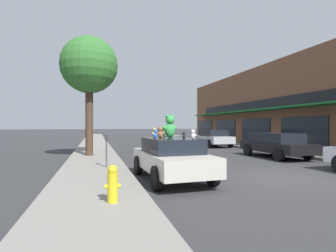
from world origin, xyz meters
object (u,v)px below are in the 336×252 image
(parked_car_far_right, at_px, (213,137))
(teddy_bear_teal, at_px, (161,134))
(teddy_bear_brown, at_px, (160,132))
(teddy_bear_blue, at_px, (155,134))
(teddy_bear_yellow, at_px, (154,133))
(fire_hydrant, at_px, (113,184))
(teddy_bear_cream, at_px, (164,133))
(teddy_bear_black, at_px, (184,136))
(teddy_bear_white, at_px, (193,135))
(parking_meter, at_px, (106,146))
(parked_car_far_center, at_px, (276,144))
(street_tree, at_px, (89,66))
(plush_art_car, at_px, (171,157))
(teddy_bear_giant, at_px, (170,127))

(parked_car_far_right, bearing_deg, teddy_bear_teal, -122.96)
(teddy_bear_teal, bearing_deg, teddy_bear_brown, 19.55)
(teddy_bear_blue, xyz_separation_m, teddy_bear_yellow, (0.21, 1.11, 0.01))
(teddy_bear_blue, bearing_deg, fire_hydrant, 16.48)
(teddy_bear_yellow, bearing_deg, teddy_bear_cream, 148.41)
(teddy_bear_teal, relative_size, teddy_bear_brown, 0.70)
(teddy_bear_black, distance_m, fire_hydrant, 2.96)
(teddy_bear_brown, xyz_separation_m, teddy_bear_white, (0.73, -1.14, -0.04))
(teddy_bear_cream, height_order, teddy_bear_black, teddy_bear_cream)
(teddy_bear_brown, xyz_separation_m, parking_meter, (-1.67, 2.02, -0.58))
(teddy_bear_black, relative_size, parked_car_far_center, 0.05)
(parked_car_far_center, relative_size, street_tree, 0.68)
(plush_art_car, xyz_separation_m, teddy_bear_brown, (-0.33, 0.20, 0.81))
(teddy_bear_black, distance_m, parking_meter, 3.81)
(teddy_bear_black, xyz_separation_m, parked_car_far_center, (7.15, 5.04, -0.72))
(teddy_bear_giant, distance_m, fire_hydrant, 3.86)
(teddy_bear_brown, bearing_deg, teddy_bear_teal, -82.03)
(teddy_bear_blue, bearing_deg, teddy_bear_cream, -158.72)
(teddy_bear_teal, bearing_deg, street_tree, -122.89)
(teddy_bear_cream, xyz_separation_m, teddy_bear_brown, (-0.36, -0.80, 0.05))
(teddy_bear_giant, xyz_separation_m, fire_hydrant, (-2.12, -2.99, -1.19))
(fire_hydrant, bearing_deg, teddy_bear_teal, 59.98)
(teddy_bear_giant, distance_m, parked_car_far_center, 8.22)
(teddy_bear_giant, relative_size, parked_car_far_center, 0.18)
(teddy_bear_cream, xyz_separation_m, teddy_bear_teal, (-0.26, -0.44, -0.01))
(teddy_bear_white, height_order, teddy_bear_yellow, teddy_bear_yellow)
(plush_art_car, distance_m, teddy_bear_white, 1.28)
(teddy_bear_teal, distance_m, parked_car_far_right, 13.82)
(teddy_bear_white, distance_m, teddy_bear_yellow, 1.97)
(fire_hydrant, bearing_deg, teddy_bear_blue, 58.34)
(parked_car_far_center, xyz_separation_m, parking_meter, (-9.28, -1.92, 0.21))
(teddy_bear_blue, bearing_deg, teddy_bear_teal, -156.67)
(plush_art_car, xyz_separation_m, teddy_bear_white, (0.41, -0.94, 0.77))
(plush_art_car, xyz_separation_m, parking_meter, (-2.00, 2.23, 0.23))
(teddy_bear_brown, relative_size, teddy_bear_yellow, 1.16)
(teddy_bear_blue, distance_m, teddy_bear_white, 1.22)
(teddy_bear_blue, distance_m, teddy_bear_black, 0.98)
(teddy_bear_black, distance_m, parked_car_far_center, 8.78)
(street_tree, bearing_deg, teddy_bear_teal, -67.72)
(teddy_bear_yellow, xyz_separation_m, street_tree, (-2.34, 5.80, 3.51))
(teddy_bear_cream, distance_m, parking_meter, 2.43)
(teddy_bear_teal, xyz_separation_m, teddy_bear_white, (0.63, -1.50, 0.02))
(teddy_bear_black, xyz_separation_m, parking_meter, (-2.13, 3.11, -0.51))
(teddy_bear_white, bearing_deg, teddy_bear_black, 54.47)
(teddy_bear_teal, distance_m, teddy_bear_white, 1.63)
(teddy_bear_giant, xyz_separation_m, teddy_bear_white, (0.35, -1.30, -0.24))
(teddy_bear_black, bearing_deg, teddy_bear_giant, -141.88)
(teddy_bear_blue, distance_m, teddy_bear_yellow, 1.13)
(street_tree, bearing_deg, parked_car_far_center, -14.09)
(teddy_bear_giant, height_order, teddy_bear_white, teddy_bear_giant)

